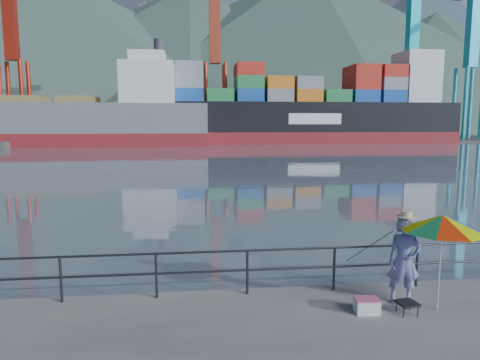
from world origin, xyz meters
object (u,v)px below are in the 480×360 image
cooler_bag (367,306)px  container_ship (316,112)px  beach_umbrella (442,223)px  fisherman (404,261)px  bulk_carrier (55,121)px

cooler_bag → container_ship: size_ratio=0.01×
beach_umbrella → container_ship: 77.57m
cooler_bag → fisherman: bearing=26.4°
cooler_bag → beach_umbrella: bearing=3.7°
fisherman → bulk_carrier: size_ratio=0.03×
fisherman → beach_umbrella: 1.12m
fisherman → bulk_carrier: bulk_carrier is taller
cooler_bag → bulk_carrier: 74.15m
container_ship → fisherman: bearing=-105.1°
cooler_bag → container_ship: 78.05m
cooler_bag → bulk_carrier: size_ratio=0.01×
cooler_bag → container_ship: bearing=78.8°
beach_umbrella → container_ship: bearing=75.3°
fisherman → bulk_carrier: 74.10m
bulk_carrier → container_ship: bearing=6.9°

